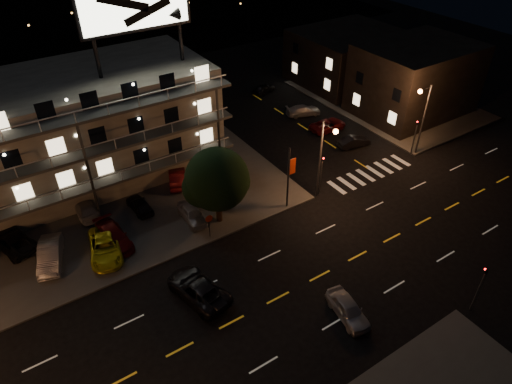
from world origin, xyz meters
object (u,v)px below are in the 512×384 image
road_car_west (198,289)px  road_car_east (348,309)px  lot_car_4 (192,213)px  lot_car_7 (85,208)px  side_car_0 (354,142)px  lot_car_2 (105,247)px  tree (217,181)px

road_car_west → road_car_east: bearing=125.6°
lot_car_4 → road_car_west: (-3.59, -8.05, -0.05)m
lot_car_7 → side_car_0: (28.79, -4.29, -0.16)m
lot_car_2 → side_car_0: bearing=17.0°
tree → lot_car_4: (-1.93, 1.39, -3.59)m
road_car_east → road_car_west: 10.90m
side_car_0 → road_car_west: road_car_west is taller
road_car_east → road_car_west: bearing=146.9°
lot_car_4 → lot_car_7: (-7.70, 6.04, -0.05)m
lot_car_4 → road_car_east: (4.40, -15.46, -0.14)m
side_car_0 → road_car_east: 23.97m
tree → lot_car_7: tree is taller
lot_car_7 → road_car_west: bearing=106.5°
lot_car_2 → road_car_west: bearing=-48.4°
lot_car_4 → road_car_east: 16.07m
tree → lot_car_2: tree is taller
lot_car_7 → road_car_west: 14.67m
road_car_west → lot_car_4: bearing=-125.7°
road_car_east → side_car_0: bearing=55.5°
tree → road_car_west: (-5.53, -6.66, -3.65)m
lot_car_7 → road_car_east: lot_car_7 is taller
lot_car_4 → lot_car_2: bearing=-176.1°
tree → side_car_0: (19.16, 3.13, -3.80)m
lot_car_4 → side_car_0: lot_car_4 is taller
road_car_east → lot_car_2: bearing=138.3°
tree → lot_car_7: (-9.63, 7.43, -3.64)m
lot_car_4 → lot_car_7: 9.78m
side_car_0 → road_car_west: size_ratio=0.68×
tree → side_car_0: 19.78m
tree → lot_car_7: bearing=142.4°
road_car_east → lot_car_4: bearing=115.6°
side_car_0 → road_car_west: (-24.68, -9.79, 0.15)m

